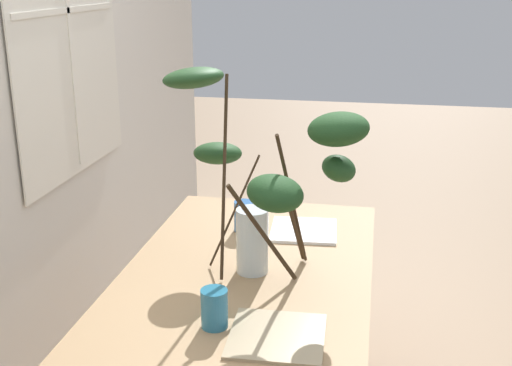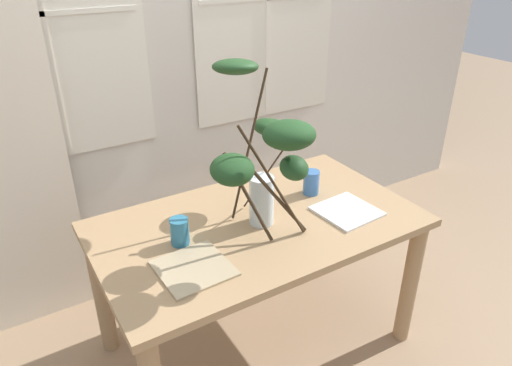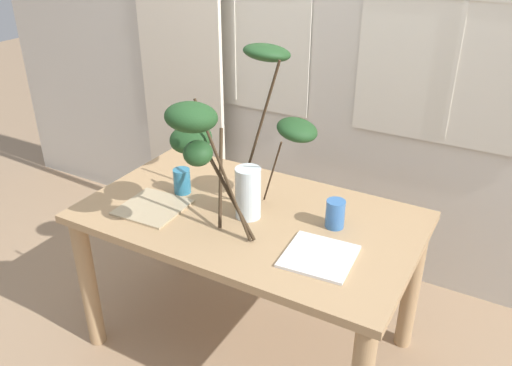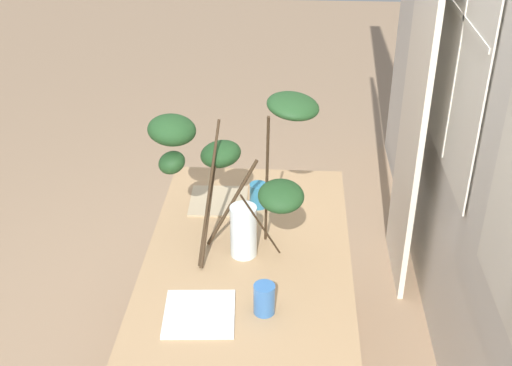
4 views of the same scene
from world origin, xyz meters
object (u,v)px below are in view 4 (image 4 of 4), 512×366
drinking_glass_blue_left (258,195)px  plate_square_right (199,314)px  plate_square_left (219,201)px  dining_table (249,276)px  drinking_glass_blue_right (264,299)px  vase_with_branches (231,166)px

drinking_glass_blue_left → plate_square_right: drinking_glass_blue_left is taller
plate_square_left → plate_square_right: (0.79, 0.02, 0.00)m
dining_table → plate_square_left: bearing=-156.9°
dining_table → plate_square_left: (-0.40, -0.17, 0.13)m
drinking_glass_blue_left → drinking_glass_blue_right: (0.73, 0.07, 0.00)m
plate_square_right → drinking_glass_blue_right: bearing=97.8°
drinking_glass_blue_right → vase_with_branches: bearing=-158.6°
drinking_glass_blue_left → plate_square_left: 0.20m
plate_square_left → plate_square_right: size_ratio=1.04×
vase_with_branches → plate_square_left: vase_with_branches is taller
dining_table → drinking_glass_blue_left: bearing=177.0°
dining_table → drinking_glass_blue_left: size_ratio=12.40×
drinking_glass_blue_right → plate_square_right: 0.25m
vase_with_branches → plate_square_right: bearing=-11.0°
dining_table → drinking_glass_blue_left: 0.41m
vase_with_branches → drinking_glass_blue_right: bearing=21.4°
drinking_glass_blue_left → plate_square_right: bearing=-12.6°
vase_with_branches → drinking_glass_blue_left: (-0.34, 0.09, -0.34)m
drinking_glass_blue_left → plate_square_right: size_ratio=0.45×
dining_table → vase_with_branches: (-0.03, -0.07, 0.52)m
dining_table → vase_with_branches: bearing=-112.6°
dining_table → vase_with_branches: size_ratio=2.02×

